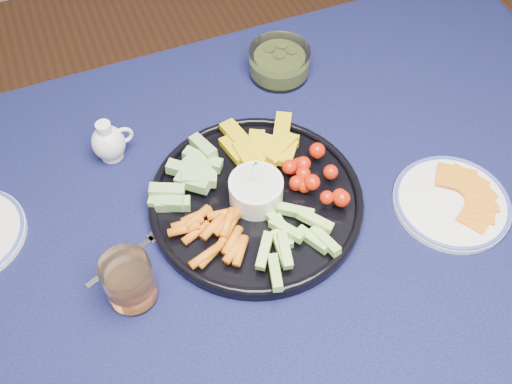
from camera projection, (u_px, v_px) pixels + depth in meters
name	position (u px, v px, depth m)	size (l,w,h in m)	color
dining_table	(220.00, 296.00, 0.96)	(1.67, 1.07, 0.75)	#482B18
crudite_platter	(254.00, 197.00, 0.95)	(0.36, 0.36, 0.12)	black
creamer_pitcher	(109.00, 142.00, 1.00)	(0.08, 0.06, 0.08)	white
pickle_bowl	(279.00, 63.00, 1.14)	(0.12, 0.12, 0.06)	white
cheese_plate	(452.00, 201.00, 0.96)	(0.20, 0.20, 0.02)	white
juice_tumbler	(130.00, 282.00, 0.84)	(0.08, 0.08, 0.09)	white
fork_left	(134.00, 252.00, 0.91)	(0.15, 0.07, 0.00)	silver
fork_right	(471.00, 230.00, 0.94)	(0.15, 0.05, 0.00)	silver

